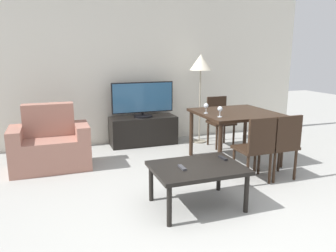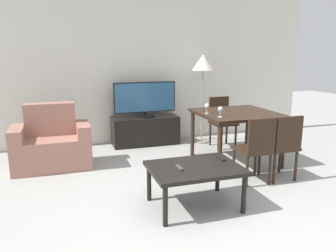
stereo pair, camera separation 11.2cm
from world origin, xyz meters
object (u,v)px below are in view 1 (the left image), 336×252
(armchair, at_px, (51,146))
(wine_glass_left, at_px, (220,110))
(tv, at_px, (143,99))
(dining_table, at_px, (235,118))
(coffee_table, at_px, (197,171))
(floor_lamp, at_px, (201,66))
(dining_chair_near, at_px, (256,146))
(remote_primary, at_px, (182,168))
(tv_stand, at_px, (143,131))
(remote_secondary, at_px, (223,158))
(dining_chair_far, at_px, (219,119))
(wine_glass_center, at_px, (206,106))
(dining_chair_near_right, at_px, (282,143))

(armchair, height_order, wine_glass_left, same)
(tv, distance_m, dining_table, 1.71)
(coffee_table, relative_size, floor_lamp, 0.60)
(dining_chair_near, relative_size, remote_primary, 5.71)
(dining_chair_near, distance_m, wine_glass_left, 0.71)
(tv_stand, xyz_separation_m, dining_table, (1.04, -1.35, 0.42))
(armchair, relative_size, remote_secondary, 7.05)
(floor_lamp, xyz_separation_m, wine_glass_left, (-0.37, -1.42, -0.52))
(remote_primary, bearing_deg, coffee_table, 4.62)
(coffee_table, xyz_separation_m, remote_primary, (-0.18, -0.01, 0.06))
(armchair, bearing_deg, dining_chair_far, 4.87)
(wine_glass_center, bearing_deg, dining_table, -3.78)
(tv_stand, xyz_separation_m, dining_chair_near_right, (1.23, -2.19, 0.23))
(remote_primary, bearing_deg, wine_glass_left, 44.98)
(armchair, distance_m, remote_primary, 2.20)
(armchair, height_order, dining_chair_near, armchair)
(floor_lamp, bearing_deg, dining_chair_far, -53.31)
(armchair, height_order, remote_primary, armchair)
(wine_glass_left, bearing_deg, coffee_table, -129.33)
(floor_lamp, distance_m, wine_glass_left, 1.56)
(dining_chair_near_right, bearing_deg, armchair, 152.79)
(tv, distance_m, coffee_table, 2.56)
(armchair, height_order, dining_table, armchair)
(armchair, bearing_deg, coffee_table, -50.77)
(dining_chair_far, xyz_separation_m, dining_chair_near_right, (0.00, -1.67, 0.00))
(coffee_table, bearing_deg, wine_glass_left, 50.67)
(dining_chair_near, relative_size, dining_chair_far, 1.00)
(coffee_table, distance_m, dining_table, 1.67)
(coffee_table, height_order, dining_chair_near, dining_chair_near)
(dining_chair_near_right, xyz_separation_m, floor_lamp, (-0.23, 1.98, 0.90))
(tv, bearing_deg, remote_primary, -96.46)
(dining_chair_near, bearing_deg, wine_glass_left, 110.64)
(dining_chair_near, bearing_deg, remote_primary, -162.53)
(dining_table, bearing_deg, dining_chair_near_right, -76.96)
(armchair, distance_m, coffee_table, 2.30)
(coffee_table, bearing_deg, dining_table, 45.77)
(remote_primary, bearing_deg, dining_chair_near_right, 13.20)
(dining_table, distance_m, wine_glass_left, 0.53)
(coffee_table, relative_size, wine_glass_center, 6.51)
(dining_chair_near, relative_size, wine_glass_left, 5.86)
(dining_chair_far, height_order, floor_lamp, floor_lamp)
(tv_stand, xyz_separation_m, tv, (0.00, -0.00, 0.56))
(dining_chair_near, xyz_separation_m, wine_glass_center, (-0.27, 0.87, 0.38))
(floor_lamp, relative_size, remote_primary, 10.54)
(dining_table, xyz_separation_m, remote_secondary, (-0.78, -1.06, -0.21))
(tv, xyz_separation_m, dining_chair_near_right, (1.23, -2.19, -0.33))
(tv_stand, relative_size, remote_primary, 7.79)
(floor_lamp, distance_m, remote_secondary, 2.50)
(coffee_table, bearing_deg, wine_glass_center, 60.53)
(tv, bearing_deg, remote_secondary, -83.88)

